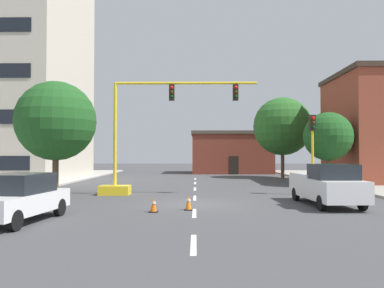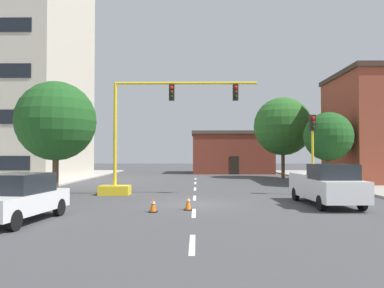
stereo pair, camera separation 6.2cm
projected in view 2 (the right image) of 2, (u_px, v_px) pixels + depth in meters
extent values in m
plane|color=#424244|center=(194.00, 204.00, 18.95)|extent=(160.00, 160.00, 0.00)
cube|color=#B2ADA3|center=(6.00, 188.00, 27.11)|extent=(6.00, 56.00, 0.14)
cube|color=silver|center=(192.00, 244.00, 10.45)|extent=(0.16, 2.40, 0.01)
cube|color=silver|center=(194.00, 213.00, 15.95)|extent=(0.16, 2.40, 0.01)
cube|color=silver|center=(195.00, 198.00, 21.45)|extent=(0.16, 2.40, 0.01)
cube|color=silver|center=(195.00, 189.00, 26.94)|extent=(0.16, 2.40, 0.01)
cube|color=silver|center=(195.00, 183.00, 32.44)|extent=(0.16, 2.40, 0.01)
cube|color=silver|center=(196.00, 179.00, 37.94)|extent=(0.16, 2.40, 0.01)
cube|color=beige|center=(6.00, 68.00, 36.20)|extent=(12.99, 13.67, 21.13)
cube|color=brown|center=(232.00, 154.00, 49.94)|extent=(9.96, 7.44, 4.90)
cube|color=#4C4238|center=(231.00, 134.00, 50.01)|extent=(10.26, 7.74, 0.40)
cube|color=black|center=(234.00, 165.00, 46.16)|extent=(1.10, 0.06, 2.20)
cube|color=yellow|center=(115.00, 190.00, 23.19)|extent=(1.80, 1.20, 0.55)
cylinder|color=yellow|center=(115.00, 134.00, 23.28)|extent=(0.20, 0.20, 6.20)
cylinder|color=yellow|center=(186.00, 83.00, 23.30)|extent=(8.58, 0.16, 0.16)
cube|color=black|center=(172.00, 93.00, 23.30)|extent=(0.32, 0.36, 0.95)
sphere|color=red|center=(172.00, 88.00, 23.12)|extent=(0.20, 0.20, 0.20)
sphere|color=#38280A|center=(172.00, 92.00, 23.11)|extent=(0.20, 0.20, 0.20)
sphere|color=black|center=(172.00, 97.00, 23.10)|extent=(0.20, 0.20, 0.20)
cube|color=black|center=(235.00, 92.00, 23.25)|extent=(0.32, 0.36, 0.95)
sphere|color=red|center=(236.00, 87.00, 23.07)|extent=(0.20, 0.20, 0.20)
sphere|color=#38280A|center=(236.00, 92.00, 23.06)|extent=(0.20, 0.20, 0.20)
sphere|color=black|center=(236.00, 97.00, 23.05)|extent=(0.20, 0.20, 0.20)
cylinder|color=yellow|center=(313.00, 155.00, 23.06)|extent=(0.14, 0.14, 4.80)
cube|color=black|center=(312.00, 123.00, 23.11)|extent=(0.32, 0.36, 0.95)
sphere|color=red|center=(313.00, 118.00, 22.92)|extent=(0.20, 0.20, 0.20)
sphere|color=#38280A|center=(313.00, 123.00, 22.92)|extent=(0.20, 0.20, 0.20)
sphere|color=black|center=(313.00, 127.00, 22.91)|extent=(0.20, 0.20, 0.20)
cylinder|color=brown|center=(283.00, 163.00, 39.32)|extent=(0.36, 0.36, 3.06)
sphere|color=#286023|center=(283.00, 126.00, 39.42)|extent=(5.95, 5.95, 5.95)
cylinder|color=brown|center=(56.00, 173.00, 22.83)|extent=(0.36, 0.36, 2.65)
sphere|color=#1E511E|center=(56.00, 121.00, 22.91)|extent=(4.72, 4.72, 4.72)
cylinder|color=brown|center=(329.00, 170.00, 29.24)|extent=(0.36, 0.36, 2.40)
sphere|color=#1E511E|center=(328.00, 136.00, 29.30)|extent=(3.72, 3.72, 3.72)
cube|color=white|center=(326.00, 188.00, 18.48)|extent=(2.23, 5.48, 0.95)
cube|color=#1E2328|center=(333.00, 172.00, 17.61)|extent=(1.92, 1.88, 0.70)
cube|color=white|center=(317.00, 175.00, 19.69)|extent=(2.12, 2.89, 0.16)
cylinder|color=black|center=(362.00, 203.00, 16.67)|extent=(0.25, 0.69, 0.68)
cylinder|color=black|center=(321.00, 203.00, 16.61)|extent=(0.25, 0.69, 0.68)
cylinder|color=black|center=(329.00, 194.00, 20.33)|extent=(0.25, 0.69, 0.68)
cylinder|color=black|center=(296.00, 194.00, 20.28)|extent=(0.25, 0.69, 0.68)
cube|color=white|center=(18.00, 203.00, 13.86)|extent=(2.36, 4.68, 0.70)
cube|color=#1E2328|center=(19.00, 183.00, 13.97)|extent=(1.96, 2.48, 0.70)
cylinder|color=black|center=(20.00, 207.00, 15.47)|extent=(0.30, 0.70, 0.68)
cylinder|color=black|center=(59.00, 207.00, 15.26)|extent=(0.30, 0.70, 0.68)
cylinder|color=black|center=(14.00, 220.00, 12.22)|extent=(0.30, 0.70, 0.68)
cube|color=black|center=(188.00, 210.00, 16.80)|extent=(0.36, 0.36, 0.04)
cone|color=orange|center=(188.00, 202.00, 16.81)|extent=(0.28, 0.28, 0.63)
cylinder|color=white|center=(188.00, 200.00, 16.81)|extent=(0.19, 0.19, 0.08)
cube|color=black|center=(153.00, 212.00, 16.21)|extent=(0.36, 0.36, 0.04)
cone|color=orange|center=(153.00, 204.00, 16.21)|extent=(0.28, 0.28, 0.57)
cylinder|color=white|center=(153.00, 203.00, 16.22)|extent=(0.19, 0.19, 0.08)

